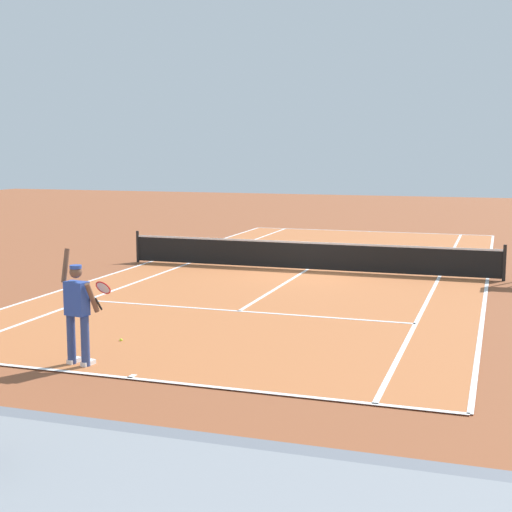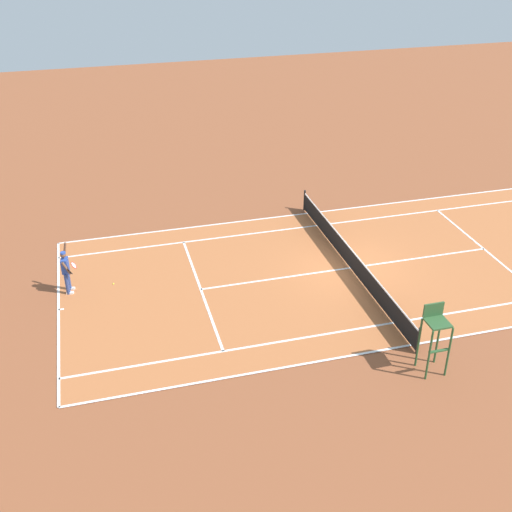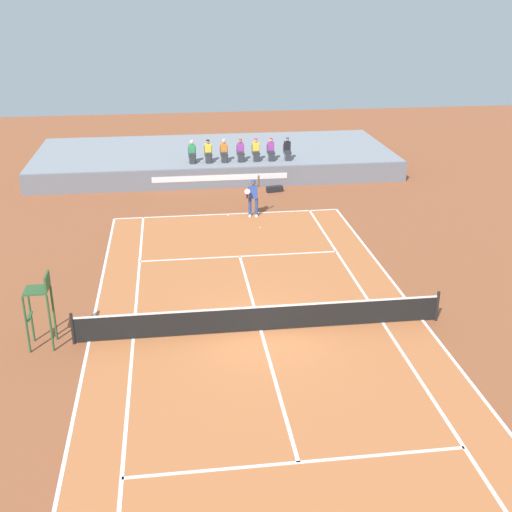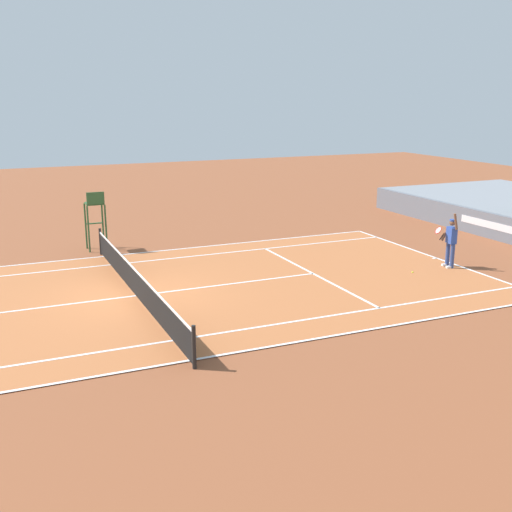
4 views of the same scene
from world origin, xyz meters
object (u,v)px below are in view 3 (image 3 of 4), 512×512
at_px(spectator_seated_3, 241,151).
at_px(spectator_seated_6, 287,149).
at_px(spectator_seated_0, 192,152).
at_px(spectator_seated_4, 256,150).
at_px(tennis_player, 253,197).
at_px(spectator_seated_2, 224,151).
at_px(equipment_bag, 275,189).
at_px(umpire_chair, 40,301).
at_px(spectator_seated_1, 208,152).
at_px(tennis_ball, 260,227).
at_px(spectator_seated_5, 271,150).

relative_size(spectator_seated_3, spectator_seated_6, 1.00).
height_order(spectator_seated_0, spectator_seated_4, same).
xyz_separation_m(spectator_seated_0, tennis_player, (2.65, -6.39, -0.75)).
relative_size(spectator_seated_2, equipment_bag, 1.33).
height_order(spectator_seated_0, spectator_seated_2, same).
xyz_separation_m(spectator_seated_3, umpire_chair, (-8.10, -17.84, -0.19)).
distance_m(spectator_seated_0, spectator_seated_2, 1.81).
bearing_deg(spectator_seated_3, spectator_seated_2, 180.00).
relative_size(spectator_seated_1, umpire_chair, 0.52).
bearing_deg(spectator_seated_2, tennis_ball, -83.31).
bearing_deg(spectator_seated_1, spectator_seated_5, 0.00).
bearing_deg(spectator_seated_1, spectator_seated_2, 0.00).
relative_size(spectator_seated_6, tennis_ball, 18.60).
height_order(spectator_seated_3, tennis_ball, spectator_seated_3).
bearing_deg(spectator_seated_3, spectator_seated_1, 180.00).
relative_size(spectator_seated_2, spectator_seated_4, 1.00).
height_order(spectator_seated_6, tennis_ball, spectator_seated_6).
height_order(spectator_seated_5, umpire_chair, umpire_chair).
relative_size(spectator_seated_6, tennis_player, 0.61).
bearing_deg(spectator_seated_0, tennis_player, -67.48).
height_order(tennis_player, umpire_chair, umpire_chair).
height_order(tennis_player, tennis_ball, tennis_player).
bearing_deg(equipment_bag, spectator_seated_6, 65.62).
bearing_deg(spectator_seated_6, spectator_seated_1, 180.00).
xyz_separation_m(spectator_seated_6, umpire_chair, (-10.81, -17.84, -0.19)).
xyz_separation_m(spectator_seated_3, spectator_seated_4, (0.88, 0.00, 0.00)).
distance_m(spectator_seated_4, tennis_player, 6.51).
bearing_deg(spectator_seated_3, tennis_ball, -89.96).
distance_m(tennis_ball, equipment_bag, 5.84).
bearing_deg(spectator_seated_5, spectator_seated_6, 0.00).
relative_size(spectator_seated_5, tennis_player, 0.61).
bearing_deg(spectator_seated_5, tennis_player, -106.18).
bearing_deg(spectator_seated_4, spectator_seated_1, 180.00).
xyz_separation_m(spectator_seated_3, spectator_seated_6, (2.70, 0.00, 0.00)).
relative_size(spectator_seated_4, tennis_player, 0.61).
relative_size(spectator_seated_5, tennis_ball, 18.60).
xyz_separation_m(spectator_seated_4, umpire_chair, (-8.98, -17.84, -0.19)).
distance_m(spectator_seated_6, umpire_chair, 20.86).
distance_m(spectator_seated_0, tennis_player, 6.96).
height_order(spectator_seated_4, equipment_bag, spectator_seated_4).
bearing_deg(spectator_seated_5, spectator_seated_4, 180.00).
bearing_deg(tennis_ball, spectator_seated_3, 90.04).
xyz_separation_m(spectator_seated_4, tennis_ball, (-0.87, -8.11, -1.71)).
bearing_deg(spectator_seated_5, tennis_ball, -102.14).
xyz_separation_m(umpire_chair, equipment_bag, (9.68, 15.36, -1.40)).
distance_m(spectator_seated_2, equipment_bag, 3.88).
xyz_separation_m(spectator_seated_1, tennis_player, (1.73, -6.39, -0.75)).
relative_size(tennis_player, umpire_chair, 0.85).
height_order(spectator_seated_4, spectator_seated_5, same).
xyz_separation_m(spectator_seated_0, tennis_ball, (2.76, -8.11, -1.71)).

